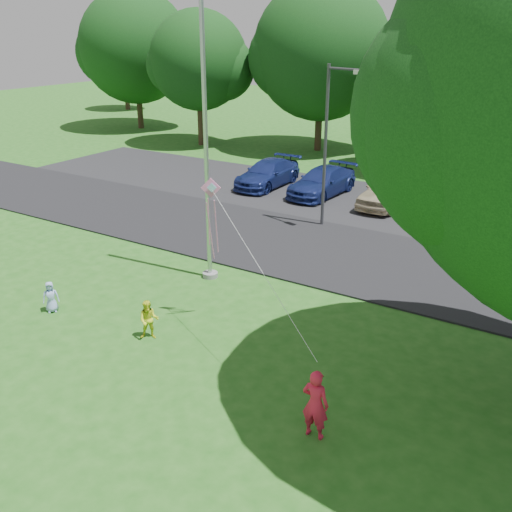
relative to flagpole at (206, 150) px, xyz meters
The scene contains 12 objects.
ground 7.39m from the flagpole, 55.01° to the right, with size 120.00×120.00×0.00m, color #1F5A17.
park_road 6.73m from the flagpole, 48.81° to the left, with size 60.00×6.00×0.06m, color black.
parking_strip 11.82m from the flagpole, 71.57° to the left, with size 42.00×7.00×0.06m, color black.
flagpole is the anchor object (origin of this frame).
street_lamp 6.64m from the flagpole, 80.67° to the left, with size 1.75×0.64×6.34m.
trash_can 9.97m from the flagpole, 47.44° to the left, with size 0.52×0.52×0.83m.
tree_row 19.95m from the flagpole, 75.18° to the left, with size 64.35×11.94×10.88m.
parked_cars 11.55m from the flagpole, 72.88° to the left, with size 17.32×4.60×1.41m.
woman 8.91m from the flagpole, 39.07° to the right, with size 0.56×0.36×1.52m, color red.
child_yellow 5.51m from the flagpole, 76.15° to the right, with size 0.53×0.41×1.08m, color yellow.
child_blue 6.22m from the flagpole, 118.94° to the right, with size 0.45×0.29×0.93m, color #9AB0EC.
kite 3.23m from the flagpole, 50.34° to the right, with size 4.77×3.11×2.35m.
Camera 1 is at (6.81, -8.66, 7.67)m, focal length 40.00 mm.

